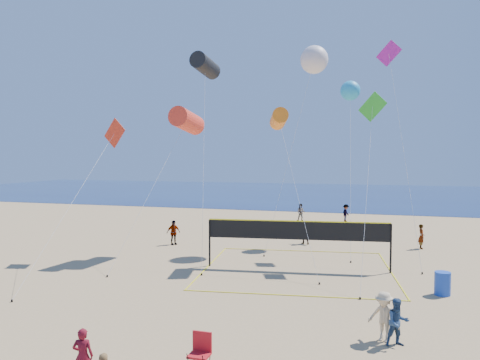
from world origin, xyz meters
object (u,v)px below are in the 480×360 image
(woman, at_px, (83,356))
(volleyball_net, at_px, (297,236))
(trash_barrel, at_px, (442,283))
(camp_chair, at_px, (201,349))

(woman, distance_m, volleyball_net, 14.36)
(woman, distance_m, trash_barrel, 15.06)
(camp_chair, height_order, trash_barrel, camp_chair)
(camp_chair, height_order, volleyball_net, volleyball_net)
(woman, xyz_separation_m, trash_barrel, (10.13, 11.15, -0.24))
(camp_chair, distance_m, trash_barrel, 12.10)
(woman, relative_size, camp_chair, 1.28)
(woman, relative_size, volleyball_net, 0.14)
(woman, relative_size, trash_barrel, 1.48)
(camp_chair, xyz_separation_m, volleyball_net, (0.69, 12.31, 1.19))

